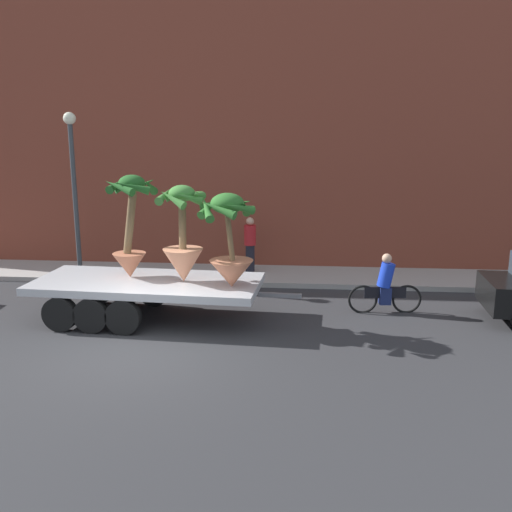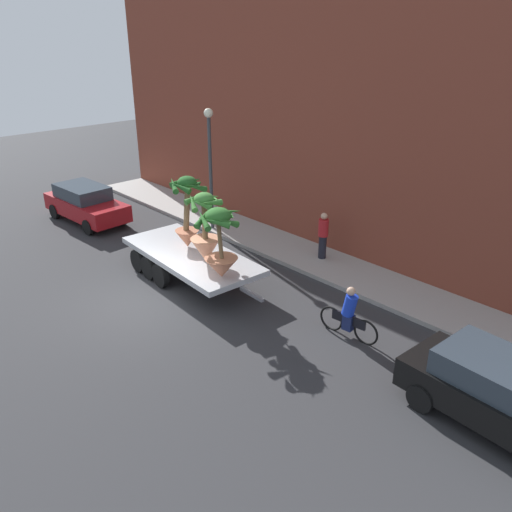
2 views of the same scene
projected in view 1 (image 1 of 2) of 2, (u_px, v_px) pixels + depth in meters
ground_plane at (136, 351)px, 11.60m from camera, size 60.00×60.00×0.00m
sidewalk at (194, 274)px, 17.51m from camera, size 24.00×2.20×0.15m
building_facade at (201, 114)px, 18.09m from camera, size 24.00×1.20×9.98m
flatbed_trailer at (137, 289)px, 13.42m from camera, size 6.42×2.59×0.98m
potted_palm_rear at (183, 243)px, 13.00m from camera, size 1.09×1.11×2.27m
potted_palm_middle at (229, 243)px, 12.55m from camera, size 1.36×1.42×2.14m
potted_palm_front at (131, 227)px, 13.33m from camera, size 1.19×1.27×2.48m
cyclist at (385, 287)px, 13.91m from camera, size 1.84×0.38×1.54m
pedestrian_near_gate at (250, 244)px, 17.32m from camera, size 0.36×0.36×1.71m
street_lamp at (73, 174)px, 16.33m from camera, size 0.36×0.36×4.83m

